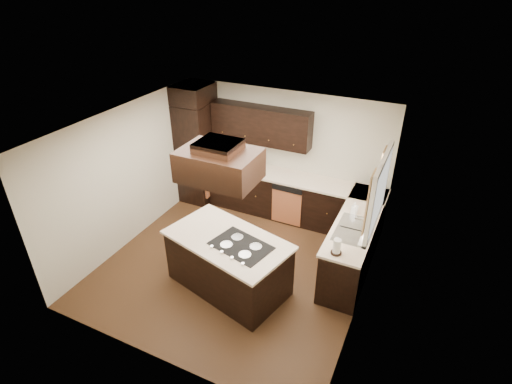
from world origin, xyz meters
TOP-DOWN VIEW (x-y plane):
  - floor at (0.00, 0.00)m, footprint 4.20×4.20m
  - ceiling at (0.00, 0.00)m, footprint 4.20×4.20m
  - wall_back at (0.00, 2.11)m, footprint 4.20×0.02m
  - wall_front at (0.00, -2.11)m, footprint 4.20×0.02m
  - wall_left at (-2.11, 0.00)m, footprint 0.02×4.20m
  - wall_right at (2.11, 0.00)m, footprint 0.02×4.20m
  - oven_column at (-1.78, 1.71)m, footprint 0.65×0.75m
  - wall_oven_face at (-1.43, 1.71)m, footprint 0.05×0.62m
  - base_cabinets_back at (0.03, 1.80)m, footprint 2.93×0.60m
  - base_cabinets_right at (1.80, 0.90)m, footprint 0.60×2.40m
  - countertop_back at (0.03, 1.79)m, footprint 2.93×0.63m
  - countertop_right at (1.79, 0.90)m, footprint 0.63×2.40m
  - upper_cabinets at (-0.43, 1.93)m, footprint 2.00×0.34m
  - dishwasher_front at (0.33, 1.50)m, footprint 0.60×0.05m
  - window_frame at (2.07, 0.55)m, footprint 0.06×1.32m
  - window_pane at (2.10, 0.55)m, footprint 0.00×1.20m
  - curtain_left at (2.01, 0.13)m, footprint 0.02×0.34m
  - curtain_right at (2.01, 0.97)m, footprint 0.02×0.34m
  - sink_rim at (1.80, 0.55)m, footprint 0.52×0.84m
  - island at (0.14, -0.50)m, footprint 2.00×1.41m
  - island_top at (0.14, -0.50)m, footprint 2.08×1.49m
  - cooktop at (0.41, -0.56)m, footprint 0.97×0.77m
  - range_hood at (0.10, -0.55)m, footprint 1.05×0.72m
  - hood_duct at (0.10, -0.55)m, footprint 0.55×0.50m
  - blender_base at (-0.99, 1.77)m, footprint 0.15×0.15m
  - blender_pitcher at (-0.99, 1.77)m, footprint 0.13×0.13m
  - spice_rack at (-0.64, 1.74)m, footprint 0.41×0.13m
  - mixing_bowl at (-1.10, 1.74)m, footprint 0.31×0.31m
  - soap_bottle at (1.69, 1.02)m, footprint 0.11×0.11m
  - paper_towel at (1.71, -0.14)m, footprint 0.13×0.13m

SIDE VIEW (x-z plane):
  - floor at x=0.00m, z-range -0.02..0.00m
  - dishwasher_front at x=0.33m, z-range 0.04..0.76m
  - base_cabinets_back at x=0.03m, z-range 0.00..0.88m
  - base_cabinets_right at x=1.80m, z-range 0.00..0.88m
  - island at x=0.14m, z-range 0.00..0.88m
  - countertop_back at x=0.03m, z-range 0.88..0.92m
  - countertop_right at x=1.79m, z-range 0.88..0.92m
  - island_top at x=0.14m, z-range 0.88..0.92m
  - sink_rim at x=1.80m, z-range 0.92..0.93m
  - cooktop at x=0.41m, z-range 0.92..0.93m
  - mixing_bowl at x=-1.10m, z-range 0.92..0.98m
  - blender_base at x=-0.99m, z-range 0.92..1.02m
  - soap_bottle at x=1.69m, z-range 0.92..1.13m
  - paper_towel at x=1.71m, z-range 0.92..1.16m
  - oven_column at x=-1.78m, z-range 0.00..2.12m
  - spice_rack at x=-0.64m, z-range 0.92..1.26m
  - wall_oven_face at x=-1.43m, z-range 0.73..1.51m
  - blender_pitcher at x=-0.99m, z-range 1.02..1.28m
  - wall_back at x=0.00m, z-range 0.00..2.50m
  - wall_front at x=0.00m, z-range 0.00..2.50m
  - wall_left at x=-2.11m, z-range 0.00..2.50m
  - wall_right at x=2.11m, z-range 0.00..2.50m
  - window_frame at x=2.07m, z-range 1.09..2.21m
  - window_pane at x=2.10m, z-range 1.15..2.15m
  - curtain_left at x=2.01m, z-range 1.25..2.15m
  - curtain_right at x=2.01m, z-range 1.25..2.15m
  - upper_cabinets at x=-0.43m, z-range 1.45..2.17m
  - range_hood at x=0.10m, z-range 1.95..2.37m
  - hood_duct at x=0.10m, z-range 2.37..2.50m
  - ceiling at x=0.00m, z-range 2.50..2.52m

